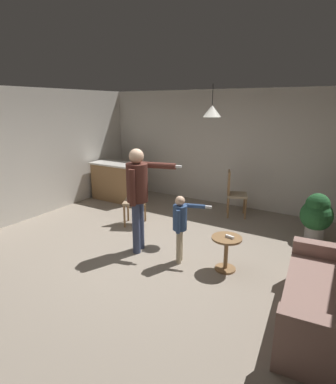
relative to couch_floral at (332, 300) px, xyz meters
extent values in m
plane|color=gray|center=(-2.64, 0.38, -0.33)|extent=(7.68, 7.68, 0.00)
cube|color=beige|center=(-2.64, 3.58, 1.02)|extent=(6.40, 0.10, 2.70)
cube|color=beige|center=(-5.84, 0.38, 1.02)|extent=(0.10, 6.40, 2.70)
cube|color=#8C6B60|center=(-0.06, -0.01, -0.11)|extent=(0.97, 1.51, 0.45)
cube|color=#8C6B60|center=(0.01, -0.81, -0.02)|extent=(0.86, 0.25, 0.63)
cube|color=#8C6B60|center=(-0.13, 0.80, -0.02)|extent=(0.86, 0.25, 0.63)
cylinder|color=olive|center=(-0.31, -0.83, -0.30)|extent=(0.05, 0.05, 0.06)
cylinder|color=olive|center=(-0.45, 0.76, -0.30)|extent=(0.05, 0.05, 0.06)
cube|color=olive|center=(-5.09, 2.46, 0.12)|extent=(1.20, 0.60, 0.91)
cube|color=beige|center=(-5.09, 2.46, 0.60)|extent=(1.26, 0.66, 0.04)
cylinder|color=olive|center=(-1.42, 0.56, 0.17)|extent=(0.44, 0.44, 0.03)
cylinder|color=olive|center=(-1.42, 0.56, -0.09)|extent=(0.06, 0.06, 0.49)
cylinder|color=olive|center=(-1.42, 0.56, -0.32)|extent=(0.31, 0.31, 0.03)
cylinder|color=#384260|center=(-2.91, 0.50, 0.10)|extent=(0.13, 0.13, 0.86)
cylinder|color=#384260|center=(-2.87, 0.32, 0.10)|extent=(0.13, 0.13, 0.86)
cylinder|color=#4C261E|center=(-2.89, 0.41, 0.84)|extent=(0.34, 0.34, 0.61)
sphere|color=#D8AD8C|center=(-2.89, 0.41, 1.26)|extent=(0.23, 0.23, 0.23)
cylinder|color=#4C261E|center=(-2.66, 0.68, 1.09)|extent=(0.58, 0.24, 0.10)
cube|color=white|center=(-2.35, 0.76, 1.09)|extent=(0.13, 0.07, 0.04)
cylinder|color=#4C261E|center=(-2.84, 0.22, 0.81)|extent=(0.10, 0.10, 0.58)
cylinder|color=tan|center=(-2.13, 0.48, -0.06)|extent=(0.08, 0.08, 0.54)
cylinder|color=tan|center=(-2.10, 0.37, -0.06)|extent=(0.08, 0.08, 0.54)
cylinder|color=navy|center=(-2.12, 0.42, 0.40)|extent=(0.21, 0.21, 0.38)
sphere|color=#D8AD8C|center=(-2.12, 0.42, 0.66)|extent=(0.15, 0.15, 0.15)
cylinder|color=navy|center=(-1.98, 0.59, 0.56)|extent=(0.36, 0.16, 0.06)
cube|color=white|center=(-1.78, 0.65, 0.56)|extent=(0.13, 0.07, 0.04)
cylinder|color=navy|center=(-2.08, 0.31, 0.38)|extent=(0.06, 0.06, 0.36)
cylinder|color=olive|center=(-3.57, 1.56, -0.11)|extent=(0.04, 0.04, 0.45)
cylinder|color=olive|center=(-3.89, 1.39, -0.11)|extent=(0.04, 0.04, 0.45)
cylinder|color=olive|center=(-3.41, 1.24, -0.11)|extent=(0.04, 0.04, 0.45)
cylinder|color=olive|center=(-3.73, 1.07, -0.11)|extent=(0.04, 0.04, 0.45)
cube|color=#997F60|center=(-3.65, 1.31, 0.14)|extent=(0.57, 0.57, 0.05)
cube|color=olive|center=(-3.74, 1.48, 0.42)|extent=(0.35, 0.21, 0.50)
cylinder|color=olive|center=(-2.29, 2.96, -0.11)|extent=(0.04, 0.04, 0.45)
cylinder|color=olive|center=(-2.16, 2.63, -0.11)|extent=(0.04, 0.04, 0.45)
cylinder|color=olive|center=(-1.96, 3.10, -0.11)|extent=(0.04, 0.04, 0.45)
cylinder|color=olive|center=(-1.82, 2.76, -0.11)|extent=(0.04, 0.04, 0.45)
cube|color=tan|center=(-2.06, 2.86, 0.14)|extent=(0.55, 0.55, 0.05)
cube|color=olive|center=(-2.24, 2.79, 0.42)|extent=(0.18, 0.37, 0.50)
cylinder|color=#B7B2AD|center=(-0.44, 2.44, -0.20)|extent=(0.33, 0.33, 0.26)
sphere|color=#235B2D|center=(-0.44, 2.44, 0.12)|extent=(0.56, 0.56, 0.56)
sphere|color=#235B2D|center=(-0.44, 2.44, 0.32)|extent=(0.42, 0.42, 0.42)
cube|color=white|center=(-1.37, 0.56, 0.21)|extent=(0.13, 0.06, 0.04)
cone|color=silver|center=(-2.23, 1.73, 1.92)|extent=(0.32, 0.32, 0.20)
cylinder|color=black|center=(-2.23, 1.73, 2.19)|extent=(0.01, 0.01, 0.36)
camera|label=1|loc=(-0.02, -3.36, 2.03)|focal=28.82mm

